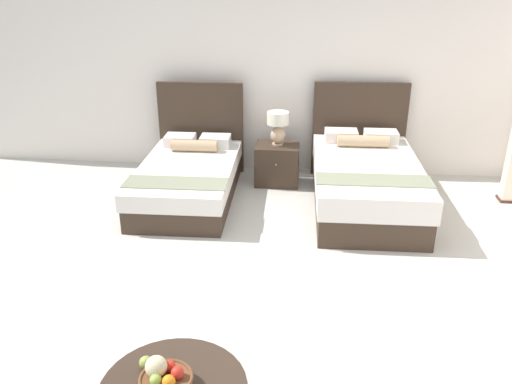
{
  "coord_description": "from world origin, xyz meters",
  "views": [
    {
      "loc": [
        0.41,
        -4.12,
        2.7
      ],
      "look_at": [
        -0.1,
        0.52,
        0.67
      ],
      "focal_mm": 36.46,
      "sensor_mm": 36.0,
      "label": 1
    }
  ],
  "objects_px": {
    "bed_near_window": "(189,175)",
    "nightstand": "(277,164)",
    "bed_near_corner": "(365,179)",
    "fruit_bowl": "(165,379)",
    "table_lamp": "(278,125)",
    "loose_apple": "(146,363)"
  },
  "relations": [
    {
      "from": "bed_near_window",
      "to": "bed_near_corner",
      "type": "xyz_separation_m",
      "value": [
        2.18,
        -0.02,
        0.05
      ]
    },
    {
      "from": "bed_near_window",
      "to": "fruit_bowl",
      "type": "bearing_deg",
      "value": -79.04
    },
    {
      "from": "nightstand",
      "to": "table_lamp",
      "type": "relative_size",
      "value": 1.3
    },
    {
      "from": "fruit_bowl",
      "to": "nightstand",
      "type": "bearing_deg",
      "value": 85.19
    },
    {
      "from": "bed_near_window",
      "to": "bed_near_corner",
      "type": "height_order",
      "value": "bed_near_corner"
    },
    {
      "from": "bed_near_window",
      "to": "fruit_bowl",
      "type": "height_order",
      "value": "bed_near_window"
    },
    {
      "from": "loose_apple",
      "to": "bed_near_window",
      "type": "bearing_deg",
      "value": 98.79
    },
    {
      "from": "bed_near_corner",
      "to": "table_lamp",
      "type": "bearing_deg",
      "value": 151.76
    },
    {
      "from": "bed_near_window",
      "to": "fruit_bowl",
      "type": "distance_m",
      "value": 3.75
    },
    {
      "from": "nightstand",
      "to": "fruit_bowl",
      "type": "bearing_deg",
      "value": -94.81
    },
    {
      "from": "bed_near_corner",
      "to": "nightstand",
      "type": "xyz_separation_m",
      "value": [
        -1.11,
        0.58,
        -0.06
      ]
    },
    {
      "from": "table_lamp",
      "to": "fruit_bowl",
      "type": "height_order",
      "value": "table_lamp"
    },
    {
      "from": "bed_near_window",
      "to": "nightstand",
      "type": "distance_m",
      "value": 1.21
    },
    {
      "from": "nightstand",
      "to": "fruit_bowl",
      "type": "height_order",
      "value": "fruit_bowl"
    },
    {
      "from": "bed_near_corner",
      "to": "fruit_bowl",
      "type": "relative_size",
      "value": 7.03
    },
    {
      "from": "bed_near_corner",
      "to": "table_lamp",
      "type": "relative_size",
      "value": 5.13
    },
    {
      "from": "nightstand",
      "to": "table_lamp",
      "type": "bearing_deg",
      "value": 90.0
    },
    {
      "from": "bed_near_window",
      "to": "loose_apple",
      "type": "height_order",
      "value": "bed_near_window"
    },
    {
      "from": "fruit_bowl",
      "to": "loose_apple",
      "type": "height_order",
      "value": "fruit_bowl"
    },
    {
      "from": "table_lamp",
      "to": "loose_apple",
      "type": "distance_m",
      "value": 4.15
    },
    {
      "from": "fruit_bowl",
      "to": "bed_near_corner",
      "type": "bearing_deg",
      "value": 68.19
    },
    {
      "from": "nightstand",
      "to": "loose_apple",
      "type": "xyz_separation_m",
      "value": [
        -0.53,
        -4.08,
        0.18
      ]
    }
  ]
}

